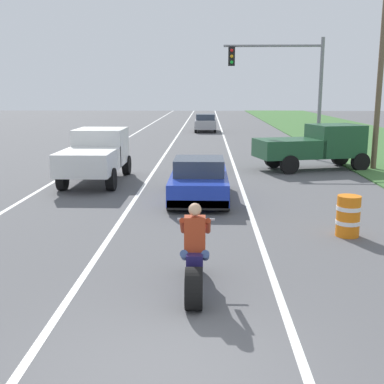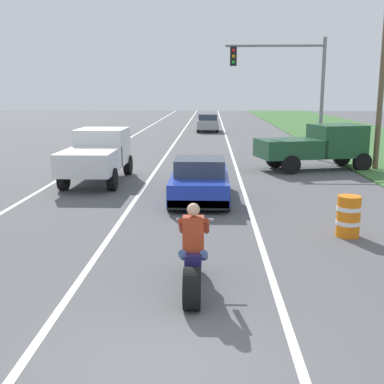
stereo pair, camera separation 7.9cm
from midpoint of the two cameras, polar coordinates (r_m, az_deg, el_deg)
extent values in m
plane|color=#565659|center=(6.55, -3.51, -20.31)|extent=(160.00, 160.00, 0.00)
cube|color=white|center=(26.44, -10.94, 4.02)|extent=(0.14, 120.00, 0.01)
cube|color=white|center=(25.78, 4.88, 4.00)|extent=(0.14, 120.00, 0.01)
cube|color=white|center=(25.86, -3.13, 4.05)|extent=(0.14, 120.00, 0.01)
cylinder|color=black|center=(8.02, 0.29, -11.19)|extent=(0.28, 0.69, 0.69)
cylinder|color=black|center=(9.48, 0.61, -7.71)|extent=(0.12, 0.63, 0.63)
cube|color=#1E194C|center=(8.69, 0.48, -7.46)|extent=(0.28, 1.10, 0.36)
cylinder|color=#B2B2B7|center=(9.28, 0.60, -5.74)|extent=(0.08, 0.36, 0.73)
cylinder|color=#A5A5AA|center=(9.14, 0.60, -3.21)|extent=(0.70, 0.05, 0.05)
cube|color=#993319|center=(8.33, 0.43, -4.87)|extent=(0.36, 0.24, 0.60)
sphere|color=tan|center=(8.22, 0.44, -2.06)|extent=(0.22, 0.22, 0.22)
cylinder|color=#384C7A|center=(8.49, -0.79, -7.38)|extent=(0.14, 0.47, 0.32)
cylinder|color=#993319|center=(8.61, -0.97, -3.96)|extent=(0.10, 0.51, 0.40)
cylinder|color=#384C7A|center=(8.48, 1.66, -7.41)|extent=(0.14, 0.47, 0.32)
cylinder|color=#993319|center=(8.60, 1.97, -3.99)|extent=(0.10, 0.51, 0.40)
cube|color=#1E38B2|center=(15.85, 1.07, 1.06)|extent=(1.80, 4.30, 0.64)
cube|color=#333D4C|center=(15.55, 1.06, 3.02)|extent=(1.56, 1.70, 0.52)
cube|color=black|center=(13.89, 0.89, -1.48)|extent=(1.76, 0.20, 0.28)
cylinder|color=black|center=(17.49, -1.45, 1.38)|extent=(0.24, 0.64, 0.64)
cylinder|color=black|center=(17.46, 3.80, 1.35)|extent=(0.24, 0.64, 0.64)
cylinder|color=black|center=(14.36, -2.26, -0.92)|extent=(0.24, 0.64, 0.64)
cylinder|color=black|center=(14.33, 4.14, -0.97)|extent=(0.24, 0.64, 0.64)
cube|color=silver|center=(19.98, -10.27, 5.29)|extent=(1.90, 2.10, 1.40)
cube|color=#333D4C|center=(20.28, -10.10, 6.48)|extent=(1.67, 0.29, 0.57)
cube|color=silver|center=(17.85, -11.77, 3.50)|extent=(1.90, 2.70, 0.80)
cylinder|color=black|center=(21.07, -12.04, 3.13)|extent=(0.28, 0.80, 0.80)
cylinder|color=black|center=(20.71, -7.36, 3.14)|extent=(0.28, 0.80, 0.80)
cylinder|color=black|center=(17.88, -14.63, 1.49)|extent=(0.28, 0.80, 0.80)
cylinder|color=black|center=(17.46, -9.15, 1.48)|extent=(0.28, 0.80, 0.80)
cube|color=#1E4C2D|center=(22.87, 16.62, 5.78)|extent=(2.52, 2.38, 1.40)
cube|color=#333D4C|center=(23.01, 17.44, 6.73)|extent=(0.71, 1.69, 0.57)
cube|color=#1E4C2D|center=(21.89, 11.41, 5.00)|extent=(3.10, 2.53, 0.80)
cylinder|color=black|center=(24.11, 17.15, 3.93)|extent=(0.85, 0.48, 0.80)
cylinder|color=black|center=(22.64, 19.33, 3.31)|extent=(0.85, 0.48, 0.80)
cylinder|color=black|center=(22.64, 9.76, 3.80)|extent=(0.85, 0.48, 0.80)
cylinder|color=black|center=(21.06, 11.56, 3.14)|extent=(0.85, 0.48, 0.80)
cylinder|color=gray|center=(25.46, 14.99, 10.32)|extent=(0.18, 0.18, 6.00)
cylinder|color=gray|center=(25.13, 9.73, 16.47)|extent=(4.81, 0.12, 0.12)
cube|color=black|center=(24.93, 4.94, 15.48)|extent=(0.32, 0.24, 0.90)
sphere|color=red|center=(24.81, 4.97, 16.14)|extent=(0.16, 0.16, 0.16)
sphere|color=orange|center=(24.79, 4.96, 15.50)|extent=(0.16, 0.16, 0.16)
sphere|color=green|center=(24.77, 4.95, 14.85)|extent=(0.16, 0.16, 0.16)
cylinder|color=brown|center=(22.99, 21.33, 11.87)|extent=(0.24, 0.24, 7.65)
cylinder|color=orange|center=(12.38, 17.95, -2.71)|extent=(0.56, 0.56, 1.00)
cylinder|color=white|center=(12.33, 18.01, -1.81)|extent=(0.58, 0.58, 0.10)
cylinder|color=white|center=(12.42, 17.91, -3.38)|extent=(0.58, 0.58, 0.10)
cube|color=#99999E|center=(42.23, 1.91, 7.94)|extent=(1.76, 4.00, 0.70)
cube|color=#333D4C|center=(41.99, 1.92, 8.74)|extent=(1.56, 2.00, 0.50)
cylinder|color=black|center=(43.66, 0.86, 7.61)|extent=(0.20, 0.60, 0.60)
cylinder|color=black|center=(43.65, 2.98, 7.60)|extent=(0.20, 0.60, 0.60)
cylinder|color=black|center=(40.87, 0.77, 7.33)|extent=(0.20, 0.60, 0.60)
cylinder|color=black|center=(40.86, 3.03, 7.31)|extent=(0.20, 0.60, 0.60)
camera|label=1|loc=(0.04, -89.81, 0.04)|focal=45.74mm
camera|label=2|loc=(0.04, 90.19, -0.04)|focal=45.74mm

